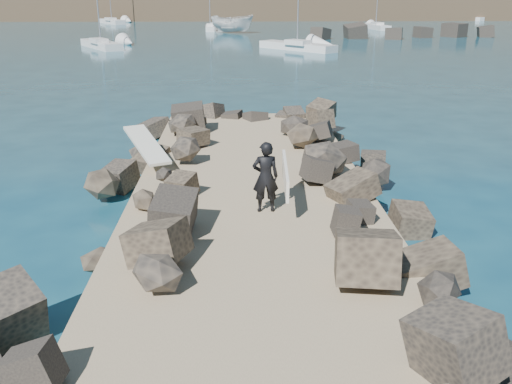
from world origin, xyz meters
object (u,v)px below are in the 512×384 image
Objects in this scene: surfboard_resting at (147,148)px; boat_imported at (232,24)px; sailboat_f at (469,18)px; surfer_with_board at (268,177)px.

boat_imported is at bearing 62.14° from surfboard_resting.
surfboard_resting is 0.43× the size of boat_imported.
boat_imported is (2.20, 59.45, 0.10)m from surfboard_resting.
boat_imported is at bearing -145.85° from sailboat_f.
surfboard_resting is 0.37× the size of sailboat_f.
sailboat_f reaches higher than surfer_with_board.
surfboard_resting is at bearing -116.60° from sailboat_f.
sailboat_f reaches higher than surfboard_resting.
boat_imported is 63.37m from surfer_with_board.
surfer_with_board is at bearing -113.90° from sailboat_f.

